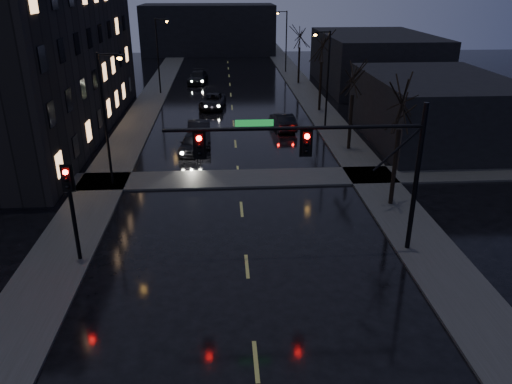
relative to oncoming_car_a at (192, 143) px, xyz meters
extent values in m
cube|color=#2D2D2B|center=(-5.29, 10.73, -0.62)|extent=(3.00, 140.00, 0.12)
cube|color=#2D2D2B|center=(11.71, 10.73, -0.62)|extent=(3.00, 140.00, 0.12)
cube|color=#2D2D2B|center=(3.21, -5.77, -0.62)|extent=(40.00, 3.00, 0.12)
cube|color=black|center=(-13.29, 5.73, 5.32)|extent=(12.00, 30.00, 12.00)
cube|color=black|center=(18.71, 1.73, 1.82)|extent=(10.00, 14.00, 5.00)
cube|color=black|center=(20.21, 23.73, 2.32)|extent=(12.00, 18.00, 6.00)
cube|color=black|center=(0.21, 53.73, 3.32)|extent=(22.00, 10.00, 8.00)
cylinder|color=black|center=(10.81, -15.27, 2.82)|extent=(0.22, 0.22, 7.00)
cylinder|color=black|center=(5.31, -15.27, 5.32)|extent=(11.00, 0.16, 0.16)
cylinder|color=black|center=(9.81, -15.27, 4.32)|extent=(2.05, 0.10, 2.05)
cube|color=#0C591E|center=(3.61, -15.27, 5.57)|extent=(1.60, 0.04, 0.28)
cube|color=black|center=(1.31, -15.27, 4.67)|extent=(0.35, 0.28, 1.05)
sphere|color=#FF0705|center=(1.31, -15.43, 5.00)|extent=(0.22, 0.22, 0.22)
cube|color=black|center=(5.81, -15.27, 4.67)|extent=(0.35, 0.28, 1.05)
sphere|color=#FF0705|center=(5.81, -15.43, 5.00)|extent=(0.22, 0.22, 0.22)
cylinder|color=black|center=(-4.29, -15.27, 1.52)|extent=(0.18, 0.18, 4.40)
cube|color=black|center=(-4.29, -15.27, 3.32)|extent=(0.35, 0.28, 1.05)
sphere|color=#FF0705|center=(-4.29, -15.43, 3.65)|extent=(0.22, 0.22, 0.22)
cylinder|color=black|center=(11.61, -10.27, 1.52)|extent=(0.24, 0.24, 4.40)
cylinder|color=black|center=(11.61, -0.27, 1.38)|extent=(0.24, 0.24, 4.12)
cylinder|color=black|center=(11.61, 11.73, 1.65)|extent=(0.24, 0.24, 4.68)
cylinder|color=black|center=(11.61, 25.73, 1.46)|extent=(0.24, 0.24, 4.29)
cylinder|color=black|center=(-4.59, -6.27, 3.32)|extent=(0.16, 0.16, 8.00)
cylinder|color=black|center=(-3.99, -6.27, 7.22)|extent=(1.20, 0.10, 0.10)
cube|color=black|center=(-3.39, -6.27, 7.12)|extent=(0.50, 0.25, 0.15)
sphere|color=#FE9F32|center=(-3.39, -6.27, 7.02)|extent=(0.28, 0.28, 0.28)
cylinder|color=black|center=(-4.59, 20.73, 3.32)|extent=(0.16, 0.16, 8.00)
cylinder|color=black|center=(-3.99, 20.73, 7.22)|extent=(1.20, 0.10, 0.10)
cube|color=black|center=(-3.39, 20.73, 7.12)|extent=(0.50, 0.25, 0.15)
sphere|color=#FE9F32|center=(-3.39, 20.73, 7.02)|extent=(0.28, 0.28, 0.28)
cylinder|color=black|center=(11.01, 5.73, 3.32)|extent=(0.16, 0.16, 8.00)
cylinder|color=black|center=(10.41, 5.73, 7.22)|extent=(1.20, 0.10, 0.10)
cube|color=black|center=(9.81, 5.73, 7.12)|extent=(0.50, 0.25, 0.15)
sphere|color=#FE9F32|center=(9.81, 5.73, 7.02)|extent=(0.28, 0.28, 0.28)
cylinder|color=black|center=(11.01, 33.73, 3.32)|extent=(0.16, 0.16, 8.00)
cylinder|color=black|center=(10.41, 33.73, 7.22)|extent=(1.20, 0.10, 0.10)
cube|color=black|center=(9.81, 33.73, 7.12)|extent=(0.50, 0.25, 0.15)
sphere|color=#FE9F32|center=(9.81, 33.73, 7.02)|extent=(0.28, 0.28, 0.28)
imported|color=black|center=(0.00, 0.00, 0.00)|extent=(2.13, 4.19, 1.37)
imported|color=black|center=(0.42, 2.26, 0.12)|extent=(1.84, 4.95, 1.62)
imported|color=black|center=(1.29, 13.78, 0.01)|extent=(2.82, 5.21, 1.39)
imported|color=black|center=(-0.69, 26.78, 0.05)|extent=(2.62, 5.28, 1.47)
imported|color=black|center=(7.34, 5.61, 0.02)|extent=(1.98, 4.40, 1.40)
camera|label=1|loc=(2.34, -35.30, 11.01)|focal=35.00mm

